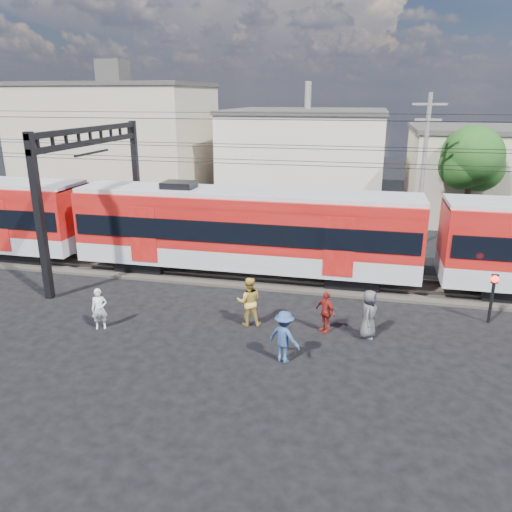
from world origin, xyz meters
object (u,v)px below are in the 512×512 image
Objects in this scene: pedestrian_c at (284,337)px; pedestrian_a at (99,309)px; commuter_train at (249,228)px; crossing_signal at (493,289)px.

pedestrian_a is at bearing 16.99° from pedestrian_c.
commuter_train is 25.41× the size of crossing_signal.
crossing_signal is at bearing -16.28° from commuter_train.
pedestrian_a is 0.79× the size of crossing_signal.
pedestrian_c is (7.12, -0.90, 0.10)m from pedestrian_a.
commuter_train reaches higher than pedestrian_c.
pedestrian_c is at bearing -32.80° from pedestrian_a.
crossing_signal is at bearing -10.99° from pedestrian_a.
commuter_train reaches higher than pedestrian_a.
commuter_train is at bearing -44.35° from pedestrian_c.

